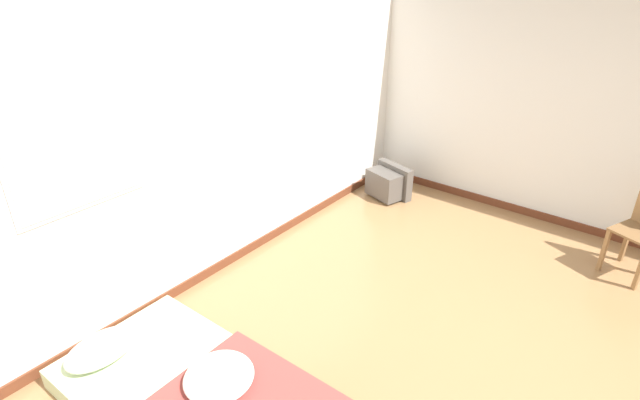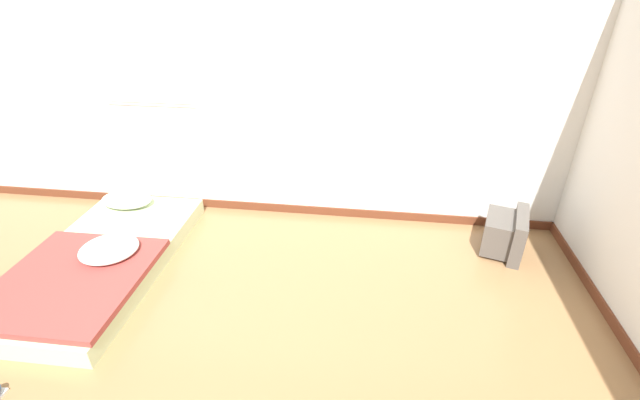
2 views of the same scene
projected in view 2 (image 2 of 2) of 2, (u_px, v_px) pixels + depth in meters
The scene contains 3 objects.
wall_back at pixel (263, 92), 4.08m from camera, with size 8.22×0.08×2.60m.
mattress_bed at pixel (100, 258), 3.73m from camera, with size 1.11×2.09×0.30m.
crt_tv at pixel (506, 233), 3.93m from camera, with size 0.47×0.56×0.40m.
Camera 2 is at (1.06, -1.17, 2.35)m, focal length 24.00 mm.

